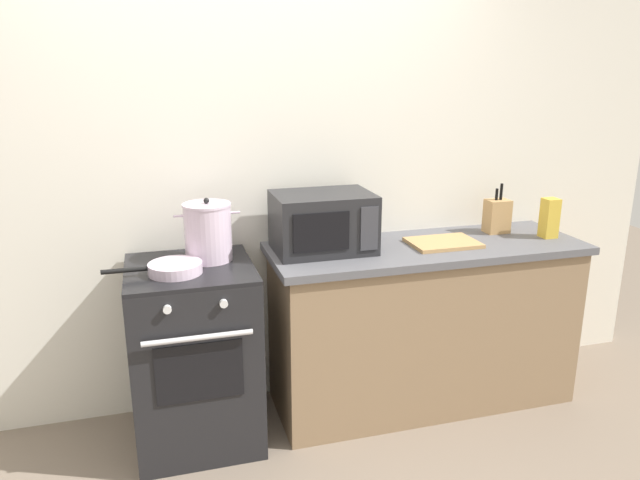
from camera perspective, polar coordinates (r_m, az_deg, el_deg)
back_wall at (r=3.30m, az=-1.74°, el=5.91°), size 4.40×0.10×2.50m
lower_cabinet_right at (r=3.42m, az=9.75°, el=-8.16°), size 1.64×0.56×0.88m
countertop_right at (r=3.26m, az=10.13°, el=-0.78°), size 1.70×0.60×0.04m
stove at (r=3.10m, az=-11.78°, el=-10.56°), size 0.60×0.64×0.92m
stock_pot at (r=2.97m, az=-10.58°, el=0.77°), size 0.32×0.23×0.31m
frying_pan at (r=2.84m, az=-13.71°, el=-2.61°), size 0.45×0.25×0.05m
microwave at (r=3.07m, az=0.27°, el=1.70°), size 0.50×0.37×0.30m
cutting_board at (r=3.27m, az=11.60°, el=-0.25°), size 0.36×0.26×0.02m
knife_block at (r=3.57m, az=16.45°, el=2.22°), size 0.13×0.10×0.28m
pasta_box at (r=3.55m, az=20.94°, el=1.96°), size 0.08×0.08×0.22m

